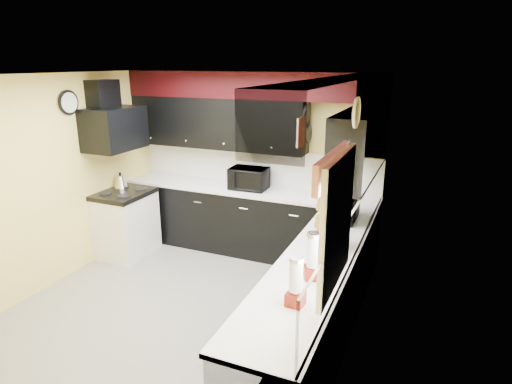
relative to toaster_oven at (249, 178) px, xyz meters
The scene contains 35 objects.
ground 1.84m from the toaster_oven, 91.78° to the right, with size 3.60×3.60×0.00m, color gray.
wall_back 0.36m from the toaster_oven, 98.41° to the left, with size 3.60×0.06×2.50m, color #E0C666.
wall_right 2.31m from the toaster_oven, 40.30° to the right, with size 0.06×3.60×2.50m, color #E0C666.
wall_left 2.38m from the toaster_oven, 141.14° to the right, with size 0.06×3.60×2.50m, color #E0C666.
ceiling 2.05m from the toaster_oven, 91.78° to the right, with size 3.60×3.60×0.06m, color white.
cab_back 0.64m from the toaster_oven, 164.98° to the left, with size 3.60×0.60×0.90m, color black.
cab_right 2.39m from the toaster_oven, 50.88° to the right, with size 0.60×3.00×0.90m, color black.
counter_back 0.17m from the toaster_oven, 164.98° to the left, with size 3.62×0.64×0.04m, color white.
counter_right 2.31m from the toaster_oven, 50.88° to the right, with size 0.64×3.02×0.04m, color white.
splash_back 0.32m from the toaster_oven, 98.68° to the left, with size 3.60×0.02×0.50m, color white.
splash_right 2.29m from the toaster_oven, 40.47° to the right, with size 0.02×3.60×0.50m, color white.
upper_back 0.91m from the toaster_oven, 165.88° to the left, with size 2.60×0.35×0.70m, color black.
upper_right 1.83m from the toaster_oven, 20.41° to the right, with size 0.35×1.80×0.70m, color black.
soffit_back 1.25m from the toaster_oven, 109.22° to the left, with size 3.60×0.36×0.35m, color black.
soffit_right 2.61m from the toaster_oven, 46.66° to the right, with size 0.36×3.24×0.35m, color black.
stove 1.83m from the toaster_oven, 154.50° to the right, with size 0.60×0.75×0.86m, color white.
cooktop 1.72m from the toaster_oven, 154.50° to the right, with size 0.62×0.77×0.06m, color black.
hood 1.89m from the toaster_oven, 155.20° to the right, with size 0.50×0.78×0.55m, color black.
hood_duct 2.18m from the toaster_oven, 156.86° to the right, with size 0.24×0.40×0.40m, color black.
window 2.99m from the toaster_oven, 53.94° to the right, with size 0.03×0.86×0.96m, color white, non-canonical shape.
valance 3.05m from the toaster_oven, 54.81° to the right, with size 0.04×0.88×0.20m, color red.
pan_top 1.20m from the toaster_oven, ahead, with size 0.03×0.22×0.40m, color black, non-canonical shape.
pan_mid 1.02m from the toaster_oven, ahead, with size 0.03×0.28×0.46m, color black, non-canonical shape.
pan_low 1.02m from the toaster_oven, 13.96° to the left, with size 0.03×0.24×0.42m, color black, non-canonical shape.
cut_board 1.08m from the toaster_oven, 13.46° to the right, with size 0.03×0.26×0.35m, color white.
baskets 2.06m from the toaster_oven, 44.29° to the right, with size 0.27×0.27×0.50m, color brown, non-canonical shape.
clock 2.44m from the toaster_oven, 145.73° to the right, with size 0.03×0.30×0.30m, color black, non-canonical shape.
deco_plate 2.78m from the toaster_oven, 46.83° to the right, with size 0.03×0.24×0.24m, color white, non-canonical shape.
toaster_oven is the anchor object (origin of this frame).
microwave 1.57m from the toaster_oven, 25.00° to the right, with size 0.52×0.35×0.29m, color black.
utensil_crock 0.97m from the toaster_oven, ahead, with size 0.15×0.15×0.16m, color white.
knife_block 1.06m from the toaster_oven, ahead, with size 0.11×0.15×0.23m, color black.
kettle 1.82m from the toaster_oven, 161.59° to the right, with size 0.19×0.19×0.17m, color silver, non-canonical shape.
dispenser_a 2.61m from the toaster_oven, 54.63° to the right, with size 0.13×0.13×0.36m, color #6E1300, non-canonical shape.
dispenser_b 2.97m from the toaster_oven, 59.54° to the right, with size 0.12×0.12×0.34m, color #580D13, non-canonical shape.
Camera 1 is at (2.35, -3.68, 2.62)m, focal length 30.00 mm.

